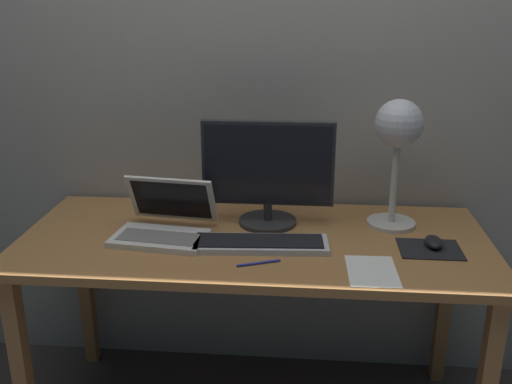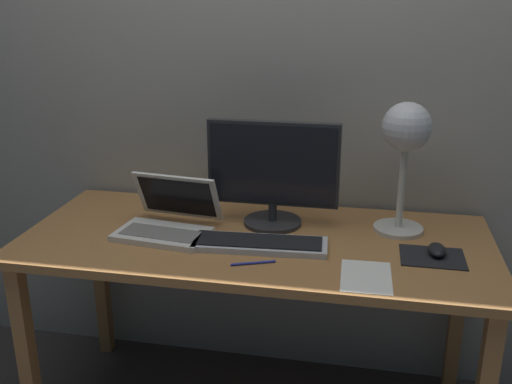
{
  "view_description": "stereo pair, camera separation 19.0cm",
  "coord_description": "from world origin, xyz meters",
  "px_view_note": "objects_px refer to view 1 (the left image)",
  "views": [
    {
      "loc": [
        0.17,
        -1.84,
        1.54
      ],
      "look_at": [
        0.01,
        -0.05,
        0.92
      ],
      "focal_mm": 41.05,
      "sensor_mm": 36.0,
      "label": 1
    },
    {
      "loc": [
        0.36,
        -1.81,
        1.54
      ],
      "look_at": [
        0.01,
        -0.05,
        0.92
      ],
      "focal_mm": 41.05,
      "sensor_mm": 36.0,
      "label": 2
    }
  ],
  "objects_px": {
    "desk_lamp": "(398,135)",
    "mouse": "(434,242)",
    "keyboard_main": "(261,243)",
    "monitor": "(268,171)",
    "pen": "(259,263)",
    "laptop": "(166,219)"
  },
  "relations": [
    {
      "from": "monitor",
      "to": "laptop",
      "type": "xyz_separation_m",
      "value": [
        -0.34,
        -0.13,
        -0.14
      ]
    },
    {
      "from": "laptop",
      "to": "desk_lamp",
      "type": "bearing_deg",
      "value": 10.91
    },
    {
      "from": "pen",
      "to": "monitor",
      "type": "bearing_deg",
      "value": 89.28
    },
    {
      "from": "mouse",
      "to": "pen",
      "type": "bearing_deg",
      "value": -162.82
    },
    {
      "from": "mouse",
      "to": "monitor",
      "type": "bearing_deg",
      "value": 163.82
    },
    {
      "from": "monitor",
      "to": "desk_lamp",
      "type": "relative_size",
      "value": 1.02
    },
    {
      "from": "keyboard_main",
      "to": "laptop",
      "type": "xyz_separation_m",
      "value": [
        -0.34,
        0.08,
        0.04
      ]
    },
    {
      "from": "keyboard_main",
      "to": "pen",
      "type": "xyz_separation_m",
      "value": [
        0.0,
        -0.13,
        -0.01
      ]
    },
    {
      "from": "monitor",
      "to": "keyboard_main",
      "type": "xyz_separation_m",
      "value": [
        -0.01,
        -0.21,
        -0.19
      ]
    },
    {
      "from": "keyboard_main",
      "to": "mouse",
      "type": "xyz_separation_m",
      "value": [
        0.56,
        0.04,
        0.01
      ]
    },
    {
      "from": "monitor",
      "to": "pen",
      "type": "xyz_separation_m",
      "value": [
        -0.0,
        -0.34,
        -0.19
      ]
    },
    {
      "from": "laptop",
      "to": "mouse",
      "type": "distance_m",
      "value": 0.9
    },
    {
      "from": "laptop",
      "to": "pen",
      "type": "relative_size",
      "value": 2.45
    },
    {
      "from": "mouse",
      "to": "keyboard_main",
      "type": "bearing_deg",
      "value": -175.49
    },
    {
      "from": "desk_lamp",
      "to": "mouse",
      "type": "relative_size",
      "value": 4.74
    },
    {
      "from": "monitor",
      "to": "pen",
      "type": "relative_size",
      "value": 3.32
    },
    {
      "from": "keyboard_main",
      "to": "pen",
      "type": "bearing_deg",
      "value": -88.89
    },
    {
      "from": "desk_lamp",
      "to": "mouse",
      "type": "bearing_deg",
      "value": -58.55
    },
    {
      "from": "keyboard_main",
      "to": "pen",
      "type": "relative_size",
      "value": 3.2
    },
    {
      "from": "pen",
      "to": "desk_lamp",
      "type": "bearing_deg",
      "value": 38.71
    },
    {
      "from": "laptop",
      "to": "keyboard_main",
      "type": "bearing_deg",
      "value": -13.08
    },
    {
      "from": "keyboard_main",
      "to": "desk_lamp",
      "type": "xyz_separation_m",
      "value": [
        0.45,
        0.23,
        0.32
      ]
    }
  ]
}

